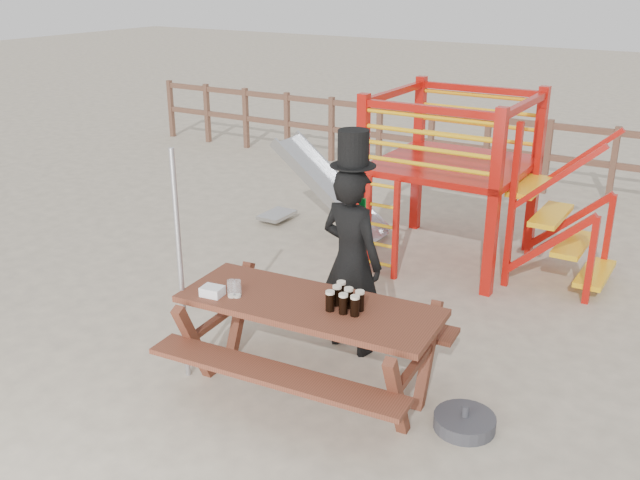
# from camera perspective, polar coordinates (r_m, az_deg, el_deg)

# --- Properties ---
(ground) EXTENTS (60.00, 60.00, 0.00)m
(ground) POSITION_cam_1_polar(r_m,az_deg,el_deg) (6.39, -4.15, -11.51)
(ground) COLOR #BEAF94
(ground) RESTS_ON ground
(back_fence) EXTENTS (15.09, 0.09, 1.20)m
(back_fence) POSITION_cam_1_polar(r_m,az_deg,el_deg) (12.09, 15.48, 7.34)
(back_fence) COLOR brown
(back_fence) RESTS_ON ground
(playground_fort) EXTENTS (4.71, 1.84, 2.10)m
(playground_fort) POSITION_cam_1_polar(r_m,az_deg,el_deg) (8.82, 9.98, 5.17)
(playground_fort) COLOR #B5130C
(playground_fort) RESTS_ON ground
(picnic_table) EXTENTS (2.30, 1.68, 0.84)m
(picnic_table) POSITION_cam_1_polar(r_m,az_deg,el_deg) (6.03, -0.86, -7.68)
(picnic_table) COLOR brown
(picnic_table) RESTS_ON ground
(man_with_hat) EXTENTS (0.72, 0.54, 2.12)m
(man_with_hat) POSITION_cam_1_polar(r_m,az_deg,el_deg) (6.55, 2.54, -1.26)
(man_with_hat) COLOR black
(man_with_hat) RESTS_ON ground
(metal_pole) EXTENTS (0.05, 0.05, 2.08)m
(metal_pole) POSITION_cam_1_polar(r_m,az_deg,el_deg) (6.16, -11.11, -2.23)
(metal_pole) COLOR #B2B2B7
(metal_pole) RESTS_ON ground
(parasol_base) EXTENTS (0.49, 0.49, 0.21)m
(parasol_base) POSITION_cam_1_polar(r_m,az_deg,el_deg) (5.93, 11.49, -14.09)
(parasol_base) COLOR #37373C
(parasol_base) RESTS_ON ground
(paper_bag) EXTENTS (0.20, 0.16, 0.08)m
(paper_bag) POSITION_cam_1_polar(r_m,az_deg,el_deg) (6.06, -8.61, -4.07)
(paper_bag) COLOR white
(paper_bag) RESTS_ON picnic_table
(stout_pints) EXTENTS (0.31, 0.28, 0.17)m
(stout_pints) POSITION_cam_1_polar(r_m,az_deg,el_deg) (5.75, 2.01, -4.75)
(stout_pints) COLOR black
(stout_pints) RESTS_ON picnic_table
(empty_glasses) EXTENTS (0.11, 0.09, 0.15)m
(empty_glasses) POSITION_cam_1_polar(r_m,az_deg,el_deg) (6.00, -6.87, -3.94)
(empty_glasses) COLOR silver
(empty_glasses) RESTS_ON picnic_table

